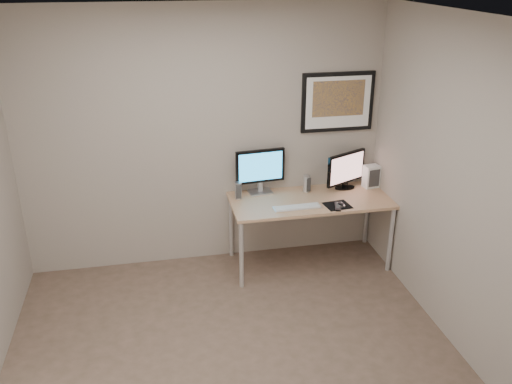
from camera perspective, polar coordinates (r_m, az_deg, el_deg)
The scene contains 13 objects.
floor at distance 4.51m, azimuth -2.22°, elevation -17.29°, with size 3.60×3.60×0.00m, color brown.
room at distance 4.08m, azimuth -3.61°, elevation 4.82°, with size 3.60×3.60×3.60m.
desk at distance 5.47m, azimuth 5.71°, elevation -1.37°, with size 1.60×0.70×0.73m.
framed_art at distance 5.56m, azimuth 8.60°, elevation 9.36°, with size 0.75×0.04×0.60m.
monitor_large at distance 5.47m, azimuth 0.45°, elevation 2.40°, with size 0.51×0.19×0.46m.
monitor_tv at distance 5.67m, azimuth 9.45°, elevation 2.34°, with size 0.47×0.24×0.39m.
speaker_left at distance 5.40m, azimuth -1.88°, elevation 0.16°, with size 0.07×0.07×0.17m, color silver.
speaker_right at distance 5.58m, azimuth 5.33°, elevation 0.87°, with size 0.07×0.07×0.18m, color silver.
keyboard at distance 5.24m, azimuth 4.34°, elevation -1.59°, with size 0.46×0.12×0.02m, color silver.
mousepad at distance 5.33m, azimuth 8.57°, elevation -1.41°, with size 0.24×0.21×0.00m, color black.
mouse at distance 5.32m, azimuth 8.91°, elevation -1.27°, with size 0.05×0.09×0.03m, color black.
remote at distance 5.29m, azimuth 8.59°, elevation -1.50°, with size 0.05×0.19×0.02m, color black.
fan_unit at distance 5.79m, azimuth 12.03°, elevation 1.62°, with size 0.15×0.11×0.24m, color silver.
Camera 1 is at (-0.52, -3.39, 2.93)m, focal length 38.00 mm.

